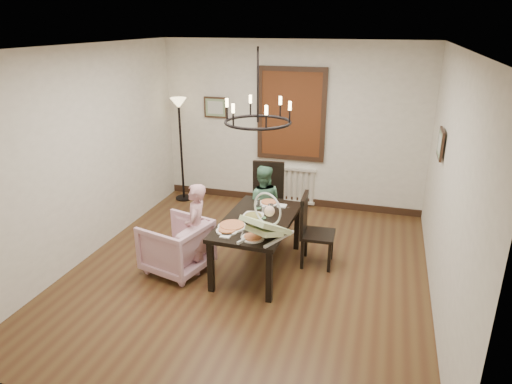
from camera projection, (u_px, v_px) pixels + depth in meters
The scene contains 17 objects.
room_shell at pixel (256, 161), 5.79m from camera, with size 4.51×5.00×2.81m.
dining_table at pixel (258, 225), 5.82m from camera, with size 0.89×1.53×0.70m.
chair_far at pixel (266, 199), 6.85m from camera, with size 0.48×0.48×1.09m, color black, non-canonical shape.
chair_right at pixel (318, 231), 5.97m from camera, with size 0.43×0.43×0.98m, color black, non-canonical shape.
armchair at pixel (177, 246), 5.88m from camera, with size 0.74×0.76×0.69m, color #D1A0B4.
elderly_woman at pixel (197, 236), 5.80m from camera, with size 0.36×0.24×0.99m, color #C48A90.
seated_man at pixel (263, 210), 6.64m from camera, with size 0.47×0.36×0.96m, color #4B7E5F.
baby_bouncer at pixel (266, 224), 5.21m from camera, with size 0.42×0.58×0.38m, color #BACE8E, non-canonical shape.
salad_bowl at pixel (253, 217), 5.76m from camera, with size 0.32×0.32×0.08m, color white.
pizza_platter at pixel (232, 226), 5.55m from camera, with size 0.35×0.35×0.04m, color tan.
drinking_glass at pixel (269, 211), 5.87m from camera, with size 0.06×0.06×0.12m, color silver.
window_blinds at pixel (291, 115), 7.59m from camera, with size 1.00×0.03×1.40m, color #602613.
radiator at pixel (290, 185), 8.05m from camera, with size 0.92×0.12×0.62m, color silver, non-canonical shape.
picture_back at pixel (216, 107), 7.94m from camera, with size 0.42×0.03×0.36m, color black.
picture_right at pixel (441, 144), 5.60m from camera, with size 0.42×0.03×0.36m, color black.
floor_lamp at pixel (181, 151), 8.06m from camera, with size 0.30×0.30×1.80m, color black, non-canonical shape.
chandelier at pixel (258, 122), 5.35m from camera, with size 0.80×0.80×0.04m, color black.
Camera 1 is at (1.56, -4.96, 3.07)m, focal length 32.00 mm.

